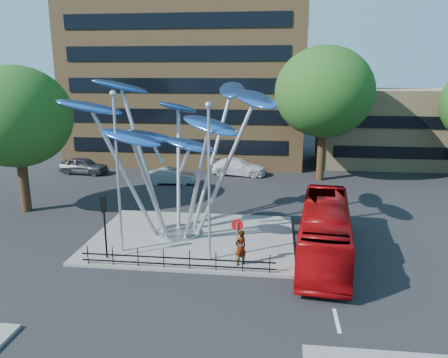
# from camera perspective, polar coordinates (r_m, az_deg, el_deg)

# --- Properties ---
(ground) EXTENTS (120.00, 120.00, 0.00)m
(ground) POSITION_cam_1_polar(r_m,az_deg,el_deg) (21.16, -4.50, -14.00)
(ground) COLOR black
(ground) RESTS_ON ground
(traffic_island) EXTENTS (12.00, 9.00, 0.15)m
(traffic_island) POSITION_cam_1_polar(r_m,az_deg,el_deg) (26.65, -4.11, -7.71)
(traffic_island) COLOR slate
(traffic_island) RESTS_ON ground
(brick_tower) EXTENTS (25.00, 15.00, 30.00)m
(brick_tower) POSITION_cam_1_polar(r_m,az_deg,el_deg) (51.49, -4.47, 19.63)
(brick_tower) COLOR olive
(brick_tower) RESTS_ON ground
(low_building_near) EXTENTS (15.00, 8.00, 8.00)m
(low_building_near) POSITION_cam_1_polar(r_m,az_deg,el_deg) (50.16, 20.95, 6.32)
(low_building_near) COLOR tan
(low_building_near) RESTS_ON ground
(tree_right) EXTENTS (8.80, 8.80, 12.11)m
(tree_right) POSITION_cam_1_polar(r_m,az_deg,el_deg) (40.56, 12.97, 11.00)
(tree_right) COLOR black
(tree_right) RESTS_ON ground
(tree_left) EXTENTS (7.60, 7.60, 10.32)m
(tree_left) POSITION_cam_1_polar(r_m,az_deg,el_deg) (33.58, -25.49, 7.32)
(tree_left) COLOR black
(tree_left) RESTS_ON ground
(leaf_sculpture) EXTENTS (12.72, 9.54, 9.51)m
(leaf_sculpture) POSITION_cam_1_polar(r_m,az_deg,el_deg) (25.84, -6.44, 7.15)
(leaf_sculpture) COLOR #9EA0A5
(leaf_sculpture) RESTS_ON traffic_island
(street_lamp_left) EXTENTS (0.36, 0.36, 8.80)m
(street_lamp_left) POSITION_cam_1_polar(r_m,az_deg,el_deg) (23.76, -13.81, 2.53)
(street_lamp_left) COLOR #9EA0A5
(street_lamp_left) RESTS_ON traffic_island
(street_lamp_right) EXTENTS (0.36, 0.36, 8.30)m
(street_lamp_right) POSITION_cam_1_polar(r_m,az_deg,el_deg) (22.08, -1.97, 1.38)
(street_lamp_right) COLOR #9EA0A5
(street_lamp_right) RESTS_ON traffic_island
(traffic_light_island) EXTENTS (0.28, 0.18, 3.42)m
(traffic_light_island) POSITION_cam_1_polar(r_m,az_deg,el_deg) (23.73, -15.39, -4.44)
(traffic_light_island) COLOR black
(traffic_light_island) RESTS_ON traffic_island
(no_entry_sign_island) EXTENTS (0.60, 0.10, 2.45)m
(no_entry_sign_island) POSITION_cam_1_polar(r_m,az_deg,el_deg) (22.41, 1.73, -7.20)
(no_entry_sign_island) COLOR #9EA0A5
(no_entry_sign_island) RESTS_ON traffic_island
(pedestrian_railing_front) EXTENTS (10.00, 0.06, 1.00)m
(pedestrian_railing_front) POSITION_cam_1_polar(r_m,az_deg,el_deg) (22.60, -6.21, -10.57)
(pedestrian_railing_front) COLOR black
(pedestrian_railing_front) RESTS_ON traffic_island
(red_bus) EXTENTS (3.65, 10.82, 2.96)m
(red_bus) POSITION_cam_1_polar(r_m,az_deg,el_deg) (24.43, 13.02, -6.58)
(red_bus) COLOR #980709
(red_bus) RESTS_ON ground
(pedestrian) EXTENTS (0.81, 0.78, 1.88)m
(pedestrian) POSITION_cam_1_polar(r_m,az_deg,el_deg) (22.65, 2.18, -8.95)
(pedestrian) COLOR gray
(pedestrian) RESTS_ON traffic_island
(parked_car_left) EXTENTS (4.97, 2.47, 1.63)m
(parked_car_left) POSITION_cam_1_polar(r_m,az_deg,el_deg) (45.06, -17.87, 1.67)
(parked_car_left) COLOR #3C3E43
(parked_car_left) RESTS_ON ground
(parked_car_mid) EXTENTS (4.45, 1.97, 1.42)m
(parked_car_mid) POSITION_cam_1_polar(r_m,az_deg,el_deg) (39.41, -6.94, 0.39)
(parked_car_mid) COLOR #9B9CA2
(parked_car_mid) RESTS_ON ground
(parked_car_right) EXTENTS (5.79, 3.02, 1.60)m
(parked_car_right) POSITION_cam_1_polar(r_m,az_deg,el_deg) (42.44, 1.85, 1.60)
(parked_car_right) COLOR silver
(parked_car_right) RESTS_ON ground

